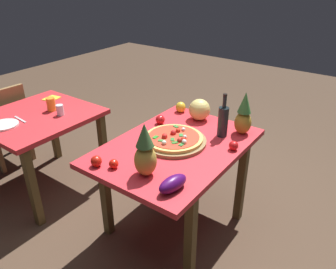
% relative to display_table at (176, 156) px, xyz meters
% --- Properties ---
extents(ground_plane, '(10.00, 10.00, 0.00)m').
position_rel_display_table_xyz_m(ground_plane, '(0.00, 0.00, -0.65)').
color(ground_plane, '#4C3828').
extents(display_table, '(1.21, 0.85, 0.74)m').
position_rel_display_table_xyz_m(display_table, '(0.00, 0.00, 0.00)').
color(display_table, '#513F20').
rests_on(display_table, ground_plane).
extents(background_table, '(0.92, 0.85, 0.74)m').
position_rel_display_table_xyz_m(background_table, '(-0.26, 1.27, -0.02)').
color(background_table, '#513F20').
rests_on(background_table, ground_plane).
extents(dining_chair, '(0.41, 0.41, 0.85)m').
position_rel_display_table_xyz_m(dining_chair, '(-0.24, 1.92, -0.16)').
color(dining_chair, olive).
rests_on(dining_chair, ground_plane).
extents(pizza_board, '(0.47, 0.47, 0.02)m').
position_rel_display_table_xyz_m(pizza_board, '(0.02, 0.03, 0.11)').
color(pizza_board, olive).
rests_on(pizza_board, display_table).
extents(pizza, '(0.42, 0.42, 0.06)m').
position_rel_display_table_xyz_m(pizza, '(0.02, 0.03, 0.13)').
color(pizza, '#E5B55B').
rests_on(pizza, pizza_board).
extents(wine_bottle, '(0.08, 0.08, 0.33)m').
position_rel_display_table_xyz_m(wine_bottle, '(0.32, -0.20, 0.22)').
color(wine_bottle, black).
rests_on(wine_bottle, display_table).
extents(pineapple_left, '(0.13, 0.13, 0.33)m').
position_rel_display_table_xyz_m(pineapple_left, '(0.45, -0.30, 0.24)').
color(pineapple_left, '#AB872B').
rests_on(pineapple_left, display_table).
extents(pineapple_right, '(0.14, 0.14, 0.35)m').
position_rel_display_table_xyz_m(pineapple_right, '(-0.41, -0.06, 0.25)').
color(pineapple_right, '#B19437').
rests_on(pineapple_right, display_table).
extents(melon, '(0.18, 0.18, 0.18)m').
position_rel_display_table_xyz_m(melon, '(0.47, 0.09, 0.18)').
color(melon, '#E3CD6F').
rests_on(melon, display_table).
extents(bell_pepper, '(0.09, 0.09, 0.10)m').
position_rel_display_table_xyz_m(bell_pepper, '(0.51, 0.30, 0.14)').
color(bell_pepper, gold).
rests_on(bell_pepper, display_table).
extents(eggplant, '(0.21, 0.12, 0.09)m').
position_rel_display_table_xyz_m(eggplant, '(-0.45, -0.29, 0.14)').
color(eggplant, '#440E55').
rests_on(eggplant, display_table).
extents(tomato_at_corner, '(0.08, 0.08, 0.08)m').
position_rel_display_table_xyz_m(tomato_at_corner, '(0.21, 0.30, 0.13)').
color(tomato_at_corner, red).
rests_on(tomato_at_corner, display_table).
extents(tomato_beside_pepper, '(0.07, 0.07, 0.07)m').
position_rel_display_table_xyz_m(tomato_beside_pepper, '(-0.52, 0.25, 0.13)').
color(tomato_beside_pepper, red).
rests_on(tomato_beside_pepper, display_table).
extents(tomato_near_board, '(0.07, 0.07, 0.07)m').
position_rel_display_table_xyz_m(tomato_near_board, '(0.18, -0.36, 0.13)').
color(tomato_near_board, red).
rests_on(tomato_near_board, display_table).
extents(tomato_by_bottle, '(0.06, 0.06, 0.06)m').
position_rel_display_table_xyz_m(tomato_by_bottle, '(-0.48, 0.15, 0.12)').
color(tomato_by_bottle, red).
rests_on(tomato_by_bottle, display_table).
extents(drinking_glass_juice, '(0.08, 0.08, 0.12)m').
position_rel_display_table_xyz_m(drinking_glass_juice, '(-0.13, 1.24, 0.15)').
color(drinking_glass_juice, orange).
rests_on(drinking_glass_juice, background_table).
extents(drinking_glass_water, '(0.06, 0.06, 0.09)m').
position_rel_display_table_xyz_m(drinking_glass_water, '(-0.15, 1.10, 0.14)').
color(drinking_glass_water, silver).
rests_on(drinking_glass_water, background_table).
extents(dinner_plate, '(0.22, 0.22, 0.02)m').
position_rel_display_table_xyz_m(dinner_plate, '(-0.55, 1.29, 0.10)').
color(dinner_plate, white).
rests_on(dinner_plate, background_table).
extents(knife_utensil, '(0.03, 0.18, 0.01)m').
position_rel_display_table_xyz_m(knife_utensil, '(-0.41, 1.29, 0.10)').
color(knife_utensil, silver).
rests_on(knife_utensil, background_table).
extents(napkin_folded, '(0.16, 0.14, 0.01)m').
position_rel_display_table_xyz_m(napkin_folded, '(0.04, 1.48, 0.10)').
color(napkin_folded, yellow).
rests_on(napkin_folded, background_table).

